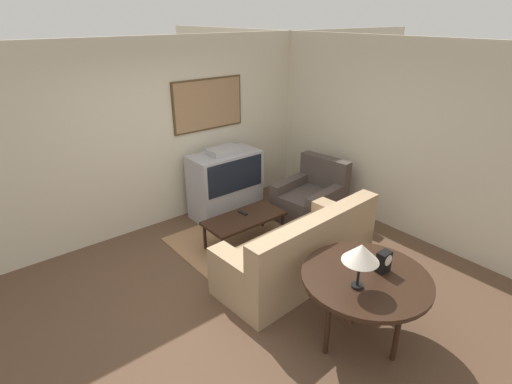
{
  "coord_description": "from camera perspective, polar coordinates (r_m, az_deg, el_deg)",
  "views": [
    {
      "loc": [
        -2.34,
        -3.06,
        2.96
      ],
      "look_at": [
        0.77,
        0.75,
        0.75
      ],
      "focal_mm": 28.0,
      "sensor_mm": 36.0,
      "label": 1
    }
  ],
  "objects": [
    {
      "name": "wall_back",
      "position": [
        5.92,
        -14.3,
        7.72
      ],
      "size": [
        12.0,
        0.1,
        2.7
      ],
      "color": "beige",
      "rests_on": "ground_plane"
    },
    {
      "name": "console_table",
      "position": [
        3.97,
        15.41,
        -12.2
      ],
      "size": [
        1.21,
        1.21,
        0.72
      ],
      "color": "black",
      "rests_on": "ground_plane"
    },
    {
      "name": "ground_plane",
      "position": [
        4.86,
        -1.42,
        -13.34
      ],
      "size": [
        12.0,
        12.0,
        0.0
      ],
      "primitive_type": "plane",
      "color": "brown"
    },
    {
      "name": "area_rug",
      "position": [
        5.69,
        -0.4,
        -7.07
      ],
      "size": [
        1.97,
        1.78,
        0.01
      ],
      "color": "#99704C",
      "rests_on": "ground_plane"
    },
    {
      "name": "mantel_clock",
      "position": [
        3.99,
        17.78,
        -9.46
      ],
      "size": [
        0.14,
        0.1,
        0.21
      ],
      "color": "black",
      "rests_on": "console_table"
    },
    {
      "name": "couch",
      "position": [
        4.86,
        6.22,
        -8.78
      ],
      "size": [
        2.05,
        0.95,
        0.93
      ],
      "rotation": [
        0.0,
        0.0,
        3.19
      ],
      "color": "tan",
      "rests_on": "ground_plane"
    },
    {
      "name": "wall_right",
      "position": [
        6.06,
        18.66,
        7.5
      ],
      "size": [
        0.06,
        12.0,
        2.7
      ],
      "color": "beige",
      "rests_on": "ground_plane"
    },
    {
      "name": "coffee_table",
      "position": [
        5.48,
        -1.67,
        -3.98
      ],
      "size": [
        1.12,
        0.53,
        0.42
      ],
      "color": "black",
      "rests_on": "ground_plane"
    },
    {
      "name": "table_lamp",
      "position": [
        3.58,
        14.78,
        -8.5
      ],
      "size": [
        0.33,
        0.33,
        0.44
      ],
      "color": "black",
      "rests_on": "console_table"
    },
    {
      "name": "tv",
      "position": [
        6.26,
        -4.4,
        1.21
      ],
      "size": [
        1.09,
        0.57,
        1.11
      ],
      "color": "#9E9EA3",
      "rests_on": "ground_plane"
    },
    {
      "name": "armchair",
      "position": [
        6.28,
        7.84,
        -1.14
      ],
      "size": [
        1.04,
        0.95,
        0.92
      ],
      "rotation": [
        0.0,
        0.0,
        -1.44
      ],
      "color": "#473D38",
      "rests_on": "ground_plane"
    },
    {
      "name": "remote",
      "position": [
        5.54,
        -1.92,
        -3.01
      ],
      "size": [
        0.05,
        0.16,
        0.02
      ],
      "color": "black",
      "rests_on": "coffee_table"
    }
  ]
}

